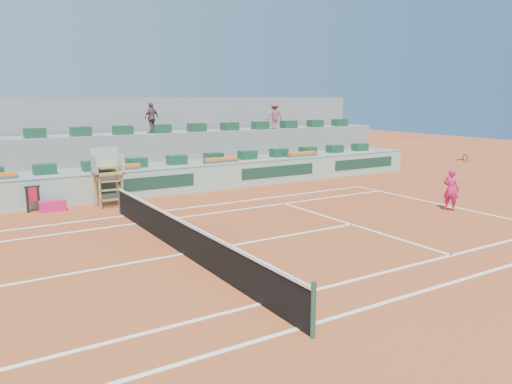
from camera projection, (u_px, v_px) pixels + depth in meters
ground at (183, 254)px, 14.18m from camera, size 90.00×90.00×0.00m
seating_tier_lower at (89, 181)px, 23.00m from camera, size 36.00×4.00×1.20m
seating_tier_upper at (80, 162)px, 24.21m from camera, size 36.00×2.40×2.60m
stadium_back_wall at (71, 141)px, 25.38m from camera, size 36.00×0.40×4.40m
player_bag at (53, 206)px, 19.50m from camera, size 0.98×0.44×0.44m
spectator_mid at (152, 118)px, 25.26m from camera, size 0.99×0.71×1.55m
spectator_right at (275, 116)px, 28.77m from camera, size 1.05×0.70×1.51m
court_lines at (183, 254)px, 14.18m from camera, size 23.89×11.09×0.01m
tennis_net at (183, 236)px, 14.09m from camera, size 0.10×11.97×1.10m
advertising_hoarding at (102, 187)px, 21.17m from camera, size 36.00×0.34×1.26m
umpire_chair at (107, 169)px, 20.15m from camera, size 1.10×0.90×2.40m
seat_row_lower at (93, 166)px, 22.10m from camera, size 32.90×0.60×0.44m
seat_row_upper at (81, 131)px, 23.43m from camera, size 32.90×0.60×0.44m
flower_planters at (61, 172)px, 20.67m from camera, size 26.80×0.36×0.28m
towel_rack at (33, 197)px, 19.29m from camera, size 0.57×0.10×1.03m
tennis_player at (451, 189)px, 19.56m from camera, size 0.57×0.91×2.28m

